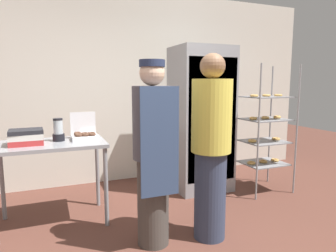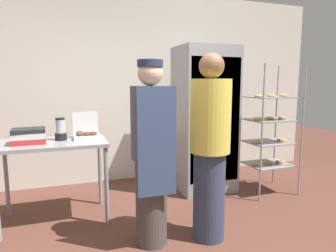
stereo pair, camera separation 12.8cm
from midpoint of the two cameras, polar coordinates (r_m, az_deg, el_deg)
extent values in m
cube|color=silver|center=(4.59, -9.61, 7.30)|extent=(6.40, 0.12, 2.82)
cube|color=gray|center=(4.13, 5.38, 1.27)|extent=(0.75, 0.65, 1.95)
cube|color=gray|center=(3.86, 7.52, 1.03)|extent=(0.69, 0.02, 1.60)
cylinder|color=silver|center=(3.73, 4.97, 1.28)|extent=(0.02, 0.02, 0.96)
cylinder|color=#93969B|center=(3.85, 15.95, -1.36)|extent=(0.02, 0.02, 1.71)
cylinder|color=#93969B|center=(4.25, 22.55, -0.79)|extent=(0.02, 0.02, 1.71)
cylinder|color=#93969B|center=(4.25, 11.75, -0.33)|extent=(0.02, 0.02, 1.71)
cylinder|color=#93969B|center=(4.62, 18.14, 0.11)|extent=(0.02, 0.02, 1.71)
cube|color=gray|center=(4.33, 16.88, -6.76)|extent=(0.57, 0.47, 0.01)
torus|color=#DBA351|center=(4.20, 14.76, -6.80)|extent=(0.11, 0.11, 0.03)
torus|color=#DBA351|center=(4.32, 16.89, -6.47)|extent=(0.11, 0.11, 0.03)
torus|color=#DBA351|center=(4.45, 18.90, -6.16)|extent=(0.11, 0.11, 0.03)
cube|color=gray|center=(4.26, 17.05, -2.83)|extent=(0.57, 0.47, 0.01)
torus|color=#DBA351|center=(4.14, 14.91, -2.76)|extent=(0.11, 0.11, 0.03)
torus|color=#DBA351|center=(4.38, 19.09, -2.32)|extent=(0.11, 0.11, 0.03)
cube|color=gray|center=(4.22, 17.22, 1.20)|extent=(0.57, 0.47, 0.01)
torus|color=#DBA351|center=(4.09, 15.07, 1.43)|extent=(0.10, 0.10, 0.04)
torus|color=#DBA351|center=(4.21, 17.23, 1.53)|extent=(0.10, 0.10, 0.04)
torus|color=#DBA351|center=(4.34, 19.27, 1.62)|extent=(0.10, 0.10, 0.04)
cube|color=gray|center=(4.19, 17.39, 5.30)|extent=(0.57, 0.47, 0.01)
torus|color=#DBA351|center=(4.07, 15.23, 5.60)|extent=(0.11, 0.11, 0.03)
torus|color=#DBA351|center=(4.19, 17.41, 5.58)|extent=(0.11, 0.11, 0.03)
torus|color=#DBA351|center=(4.32, 19.46, 5.56)|extent=(0.11, 0.11, 0.03)
cube|color=gray|center=(3.33, -22.49, -3.25)|extent=(1.09, 0.65, 0.04)
cylinder|color=gray|center=(3.20, -12.86, -11.30)|extent=(0.04, 0.04, 0.83)
cylinder|color=gray|center=(3.75, -29.92, -9.31)|extent=(0.04, 0.04, 0.83)
cylinder|color=gray|center=(3.74, -14.26, -8.51)|extent=(0.04, 0.04, 0.83)
cube|color=white|center=(3.37, -16.61, -2.10)|extent=(0.28, 0.24, 0.05)
cube|color=white|center=(3.47, -16.91, 0.59)|extent=(0.27, 0.01, 0.24)
torus|color=#513323|center=(3.30, -17.73, -1.67)|extent=(0.08, 0.08, 0.03)
torus|color=#513323|center=(3.31, -16.54, -1.60)|extent=(0.08, 0.08, 0.03)
torus|color=#513323|center=(3.31, -15.36, -1.53)|extent=(0.08, 0.08, 0.03)
torus|color=#513323|center=(3.36, -17.81, -1.50)|extent=(0.08, 0.08, 0.03)
torus|color=#513323|center=(3.36, -16.64, -1.44)|extent=(0.08, 0.08, 0.03)
torus|color=#513323|center=(3.37, -15.48, -1.37)|extent=(0.08, 0.08, 0.03)
torus|color=#513323|center=(3.42, -17.89, -1.34)|extent=(0.08, 0.08, 0.03)
cylinder|color=black|center=(3.39, -21.13, -2.04)|extent=(0.12, 0.12, 0.08)
cylinder|color=#B2BCC1|center=(3.37, -21.23, -0.19)|extent=(0.10, 0.10, 0.14)
cylinder|color=black|center=(3.36, -21.30, 1.19)|extent=(0.10, 0.10, 0.02)
cube|color=#B72D2D|center=(3.32, -26.34, -2.72)|extent=(0.32, 0.26, 0.06)
cube|color=silver|center=(3.31, -26.41, -1.76)|extent=(0.32, 0.26, 0.06)
cube|color=#232328|center=(3.30, -26.46, -0.94)|extent=(0.33, 0.27, 0.04)
cylinder|color=#47423D|center=(2.81, -4.21, -14.14)|extent=(0.29, 0.29, 0.81)
cylinder|color=#4C4C56|center=(2.63, -4.38, 0.63)|extent=(0.35, 0.35, 0.64)
sphere|color=beige|center=(2.61, -4.48, 10.02)|extent=(0.22, 0.22, 0.22)
cube|color=#33476B|center=(2.47, -3.03, -3.15)|extent=(0.34, 0.02, 0.92)
cylinder|color=#232D4C|center=(2.61, -4.50, 11.83)|extent=(0.22, 0.22, 0.06)
cylinder|color=#333D56|center=(2.93, 6.73, -12.92)|extent=(0.30, 0.30, 0.84)
cylinder|color=#DBCC4C|center=(2.75, 6.99, 1.93)|extent=(0.37, 0.37, 0.67)
sphere|color=brown|center=(2.74, 7.15, 11.28)|extent=(0.23, 0.23, 0.23)
camera|label=1|loc=(0.06, -91.22, -0.18)|focal=32.00mm
camera|label=2|loc=(0.06, 88.78, 0.18)|focal=32.00mm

